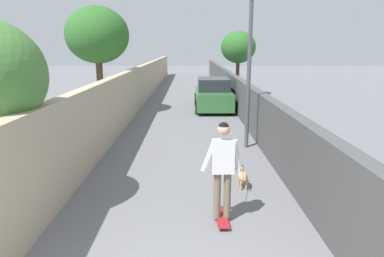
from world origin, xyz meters
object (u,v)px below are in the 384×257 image
lamp_post (250,41)px  skateboard (222,217)px  dog (242,176)px  tree_right_near (238,47)px  tree_left_far (97,36)px  person_skateboarder (223,163)px  car_near (213,95)px

lamp_post → skateboard: lamp_post is taller
lamp_post → skateboard: size_ratio=5.89×
lamp_post → dog: bearing=169.3°
skateboard → dog: dog is taller
tree_right_near → lamp_post: lamp_post is taller
tree_right_near → tree_left_far: 9.27m
tree_right_near → lamp_post: 11.48m
person_skateboarder → dog: person_skateboarder is taller
tree_right_near → skateboard: bearing=171.5°
lamp_post → person_skateboarder: (-4.69, 1.19, -2.10)m
tree_right_near → skateboard: 16.54m
lamp_post → tree_left_far: bearing=47.1°
skateboard → person_skateboarder: 1.04m
lamp_post → car_near: (6.72, 0.60, -2.49)m
lamp_post → car_near: bearing=5.1°
skateboard → person_skateboarder: (-0.00, 0.00, 1.04)m
tree_right_near → person_skateboarder: size_ratio=2.30×
person_skateboarder → tree_left_far: bearing=24.7°
tree_right_near → tree_left_far: tree_left_far is taller
tree_left_far → car_near: tree_left_far is taller
lamp_post → tree_right_near: bearing=-6.1°
tree_left_far → lamp_post: (-5.42, -5.82, -0.32)m
tree_right_near → person_skateboarder: (-16.10, 2.41, -1.89)m
tree_right_near → lamp_post: size_ratio=0.84×
dog → car_near: car_near is taller
lamp_post → car_near: size_ratio=1.21×
tree_right_near → car_near: size_ratio=1.02×
tree_right_near → dog: 14.93m
tree_left_far → lamp_post: bearing=-132.9°
tree_left_far → skateboard: tree_left_far is taller
car_near → lamp_post: bearing=-174.9°
dog → skateboard: bearing=159.0°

